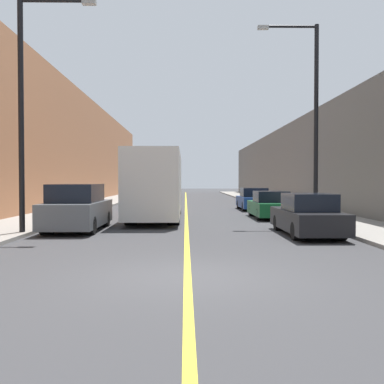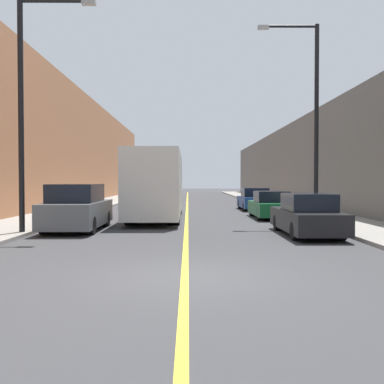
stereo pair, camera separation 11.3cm
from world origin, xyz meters
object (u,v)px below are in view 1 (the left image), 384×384
object	(u,v)px
parked_suv_left	(77,209)
street_lamp_right	(311,111)
street_lamp_left	(27,100)
bus	(157,184)
car_right_near	(307,216)
car_right_mid	(270,206)
car_right_far	(253,200)

from	to	relation	value
parked_suv_left	street_lamp_right	distance (m)	11.34
street_lamp_left	street_lamp_right	xyz separation A→B (m)	(11.50, 4.30, 0.30)
bus	street_lamp_right	size ratio (longest dim) A/B	1.16
car_right_near	street_lamp_right	xyz separation A→B (m)	(1.35, 4.36, 4.52)
car_right_mid	street_lamp_left	xyz separation A→B (m)	(-10.18, -7.21, 4.26)
car_right_far	street_lamp_right	bearing A→B (deg)	-82.93
car_right_near	car_right_far	distance (m)	14.01
parked_suv_left	street_lamp_left	size ratio (longest dim) A/B	0.57
car_right_near	car_right_far	bearing A→B (deg)	89.37
parked_suv_left	car_right_near	xyz separation A→B (m)	(8.77, -1.66, -0.17)
bus	car_right_far	size ratio (longest dim) A/B	2.31
car_right_near	street_lamp_right	bearing A→B (deg)	72.82
car_right_near	street_lamp_right	world-z (taller)	street_lamp_right
bus	parked_suv_left	size ratio (longest dim) A/B	2.16
parked_suv_left	car_right_far	distance (m)	15.24
bus	street_lamp_right	world-z (taller)	street_lamp_right
car_right_far	street_lamp_left	world-z (taller)	street_lamp_left
bus	car_right_mid	size ratio (longest dim) A/B	2.39
bus	street_lamp_left	size ratio (longest dim) A/B	1.24
parked_suv_left	car_right_mid	world-z (taller)	parked_suv_left
car_right_mid	street_lamp_right	xyz separation A→B (m)	(1.33, -2.92, 4.56)
car_right_near	car_right_mid	bearing A→B (deg)	89.82
car_right_near	street_lamp_left	distance (m)	11.00
parked_suv_left	street_lamp_right	world-z (taller)	street_lamp_right
car_right_far	street_lamp_left	size ratio (longest dim) A/B	0.54
parked_suv_left	car_right_far	xyz separation A→B (m)	(8.92, 12.35, -0.19)
car_right_near	bus	bearing A→B (deg)	130.05
car_right_mid	street_lamp_right	bearing A→B (deg)	-65.56
parked_suv_left	car_right_far	bearing A→B (deg)	54.14
car_right_mid	street_lamp_right	size ratio (longest dim) A/B	0.49
parked_suv_left	car_right_mid	xyz separation A→B (m)	(8.79, 5.62, -0.21)
car_right_far	car_right_near	bearing A→B (deg)	-90.63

